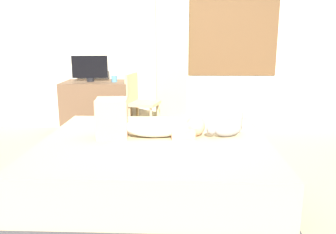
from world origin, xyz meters
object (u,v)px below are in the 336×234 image
at_px(bed, 156,167).
at_px(desk, 97,108).
at_px(cup, 114,79).
at_px(cat, 226,129).
at_px(chair_by_desk, 139,100).
at_px(tv_monitor, 90,68).
at_px(person_lying, 145,124).

height_order(bed, desk, desk).
bearing_deg(desk, cup, -8.17).
bearing_deg(desk, cat, -48.51).
relative_size(cat, cup, 3.99).
height_order(cup, chair_by_desk, chair_by_desk).
xyz_separation_m(desk, tv_monitor, (-0.07, 0.00, 0.55)).
bearing_deg(cat, tv_monitor, 132.83).
relative_size(tv_monitor, cup, 5.63).
bearing_deg(desk, person_lying, -64.27).
relative_size(cat, chair_by_desk, 0.40).
relative_size(tv_monitor, chair_by_desk, 0.56).
relative_size(bed, cup, 22.96).
bearing_deg(cat, person_lying, -178.07).
bearing_deg(bed, cat, 10.18).
xyz_separation_m(bed, chair_by_desk, (-0.36, 1.77, 0.26)).
relative_size(person_lying, chair_by_desk, 1.10).
bearing_deg(chair_by_desk, desk, 171.35).
bearing_deg(cup, chair_by_desk, -9.03).
xyz_separation_m(person_lying, desk, (-0.86, 1.78, -0.24)).
bearing_deg(person_lying, cup, 108.91).
bearing_deg(tv_monitor, desk, 0.00).
bearing_deg(person_lying, desk, 115.73).
distance_m(person_lying, tv_monitor, 2.03).
bearing_deg(cup, bed, -69.33).
height_order(cat, cup, cup).
xyz_separation_m(bed, cat, (0.60, 0.11, 0.32)).
xyz_separation_m(cat, cup, (-1.29, 1.72, 0.22)).
xyz_separation_m(tv_monitor, chair_by_desk, (0.67, -0.09, -0.41)).
xyz_separation_m(person_lying, tv_monitor, (-0.93, 1.78, 0.31)).
xyz_separation_m(bed, cup, (-0.69, 1.83, 0.54)).
bearing_deg(desk, chair_by_desk, -8.65).
height_order(person_lying, cup, person_lying).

